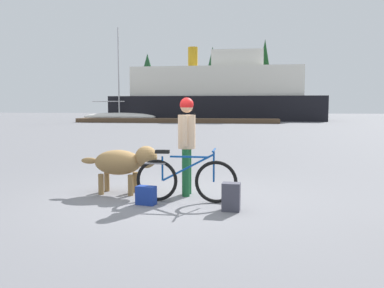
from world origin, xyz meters
The scene contains 12 objects.
ground_plane centered at (0.00, 0.00, 0.00)m, with size 160.00×160.00×0.00m, color slate.
bicycle centered at (0.31, -0.15, 0.39)m, with size 1.75×0.44×0.92m.
person_cyclist centered at (0.25, 0.39, 1.09)m, with size 0.32×0.53×1.79m.
dog centered at (-0.94, 0.35, 0.60)m, with size 1.48×0.55×0.91m.
backpack centered at (1.11, -0.61, 0.22)m, with size 0.28×0.20×0.45m, color #3F3F4C.
handbag_pannier centered at (-0.31, -0.42, 0.16)m, with size 0.32×0.18×0.31m, color navy.
dock_pier centered at (-5.89, 31.86, 0.20)m, with size 19.76×2.45×0.40m, color brown.
ferry_boat centered at (-2.44, 39.20, 2.87)m, with size 23.23×7.62×8.27m.
sailboat_moored centered at (-12.65, 34.69, 0.51)m, with size 7.97×2.23×9.84m.
pine_tree_far_left centered at (-15.06, 55.91, 5.96)m, with size 4.37×4.37×9.83m.
pine_tree_center centered at (3.18, 53.56, 6.97)m, with size 2.91×2.91×11.28m.
pine_tree_mid_back centered at (-5.03, 59.16, 7.17)m, with size 3.56×3.56×11.16m.
Camera 1 is at (1.42, -6.83, 1.65)m, focal length 37.61 mm.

